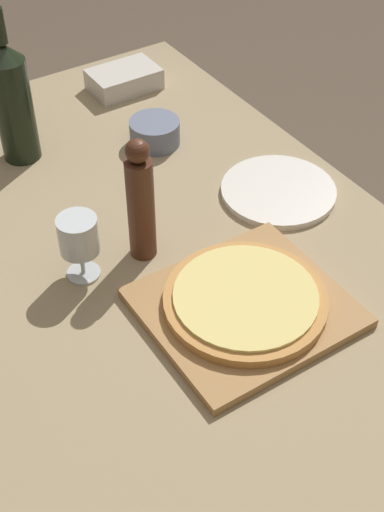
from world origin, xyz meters
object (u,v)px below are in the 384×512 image
pizza (245,299)px  pepper_mill (141,202)px  wine_glass (79,237)px  small_bowl (155,132)px  wine_bottle (13,101)px

pizza → pepper_mill: bearing=107.6°
pizza → pepper_mill: size_ratio=1.13×
pepper_mill → wine_glass: (-0.12, 0.01, -0.03)m
pepper_mill → wine_glass: size_ratio=1.93×
pizza → wine_glass: (-0.19, 0.23, 0.06)m
wine_glass → pizza: bearing=-50.4°
pizza → small_bowl: small_bowl is taller
wine_bottle → pepper_mill: bearing=-81.0°
pepper_mill → wine_glass: 0.13m
pizza → wine_bottle: (-0.14, 0.64, 0.11)m
wine_glass → small_bowl: 0.44m
wine_bottle → small_bowl: wine_bottle is taller
wine_bottle → small_bowl: (0.27, -0.11, -0.11)m
wine_glass → wine_bottle: bearing=82.3°
small_bowl → wine_bottle: bearing=156.9°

